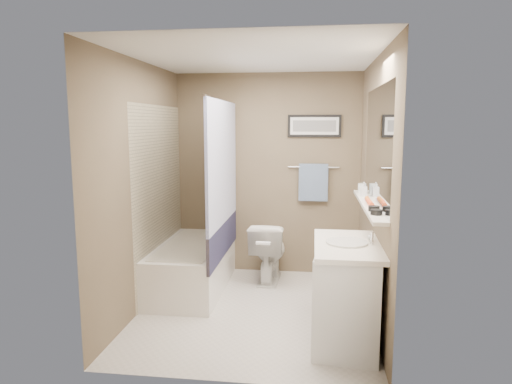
# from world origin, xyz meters

# --- Properties ---
(ground) EXTENTS (2.50, 2.50, 0.00)m
(ground) POSITION_xyz_m (0.00, 0.00, 0.00)
(ground) COLOR beige
(ground) RESTS_ON ground
(ceiling) EXTENTS (2.20, 2.50, 0.04)m
(ceiling) POSITION_xyz_m (0.00, 0.00, 2.38)
(ceiling) COLOR white
(ceiling) RESTS_ON wall_back
(wall_back) EXTENTS (2.20, 0.04, 2.40)m
(wall_back) POSITION_xyz_m (0.00, 1.23, 1.20)
(wall_back) COLOR brown
(wall_back) RESTS_ON ground
(wall_front) EXTENTS (2.20, 0.04, 2.40)m
(wall_front) POSITION_xyz_m (0.00, -1.23, 1.20)
(wall_front) COLOR brown
(wall_front) RESTS_ON ground
(wall_left) EXTENTS (0.04, 2.50, 2.40)m
(wall_left) POSITION_xyz_m (-1.08, 0.00, 1.20)
(wall_left) COLOR brown
(wall_left) RESTS_ON ground
(wall_right) EXTENTS (0.04, 2.50, 2.40)m
(wall_right) POSITION_xyz_m (1.08, 0.00, 1.20)
(wall_right) COLOR brown
(wall_right) RESTS_ON ground
(tile_surround) EXTENTS (0.02, 1.55, 2.00)m
(tile_surround) POSITION_xyz_m (-1.09, 0.50, 1.00)
(tile_surround) COLOR tan
(tile_surround) RESTS_ON wall_left
(curtain_rod) EXTENTS (0.02, 1.55, 0.02)m
(curtain_rod) POSITION_xyz_m (-0.40, 0.50, 2.05)
(curtain_rod) COLOR silver
(curtain_rod) RESTS_ON wall_left
(curtain_upper) EXTENTS (0.03, 1.45, 1.28)m
(curtain_upper) POSITION_xyz_m (-0.40, 0.50, 1.40)
(curtain_upper) COLOR white
(curtain_upper) RESTS_ON curtain_rod
(curtain_lower) EXTENTS (0.03, 1.45, 0.36)m
(curtain_lower) POSITION_xyz_m (-0.40, 0.50, 0.58)
(curtain_lower) COLOR #272647
(curtain_lower) RESTS_ON curtain_rod
(mirror) EXTENTS (0.02, 1.60, 1.00)m
(mirror) POSITION_xyz_m (1.09, -0.15, 1.62)
(mirror) COLOR silver
(mirror) RESTS_ON wall_right
(shelf) EXTENTS (0.12, 1.60, 0.03)m
(shelf) POSITION_xyz_m (1.04, -0.15, 1.10)
(shelf) COLOR silver
(shelf) RESTS_ON wall_right
(towel_bar) EXTENTS (0.60, 0.02, 0.02)m
(towel_bar) POSITION_xyz_m (0.55, 1.22, 1.30)
(towel_bar) COLOR silver
(towel_bar) RESTS_ON wall_back
(towel) EXTENTS (0.34, 0.05, 0.44)m
(towel) POSITION_xyz_m (0.55, 1.20, 1.12)
(towel) COLOR #8AA7C9
(towel) RESTS_ON towel_bar
(art_frame) EXTENTS (0.62, 0.02, 0.26)m
(art_frame) POSITION_xyz_m (0.55, 1.23, 1.78)
(art_frame) COLOR black
(art_frame) RESTS_ON wall_back
(art_mat) EXTENTS (0.56, 0.00, 0.20)m
(art_mat) POSITION_xyz_m (0.55, 1.22, 1.78)
(art_mat) COLOR white
(art_mat) RESTS_ON art_frame
(art_image) EXTENTS (0.50, 0.00, 0.13)m
(art_image) POSITION_xyz_m (0.55, 1.22, 1.78)
(art_image) COLOR #595959
(art_image) RESTS_ON art_mat
(door) EXTENTS (0.80, 0.02, 2.00)m
(door) POSITION_xyz_m (0.55, -1.24, 1.00)
(door) COLOR silver
(door) RESTS_ON wall_front
(door_handle) EXTENTS (0.10, 0.02, 0.02)m
(door_handle) POSITION_xyz_m (0.22, -1.19, 1.00)
(door_handle) COLOR silver
(door_handle) RESTS_ON door
(bathtub) EXTENTS (0.71, 1.50, 0.50)m
(bathtub) POSITION_xyz_m (-0.75, 0.53, 0.25)
(bathtub) COLOR white
(bathtub) RESTS_ON ground
(tub_rim) EXTENTS (0.56, 1.36, 0.02)m
(tub_rim) POSITION_xyz_m (-0.75, 0.53, 0.50)
(tub_rim) COLOR beige
(tub_rim) RESTS_ON bathtub
(toilet) EXTENTS (0.42, 0.70, 0.70)m
(toilet) POSITION_xyz_m (0.05, 0.90, 0.35)
(toilet) COLOR white
(toilet) RESTS_ON ground
(vanity) EXTENTS (0.59, 0.95, 0.80)m
(vanity) POSITION_xyz_m (0.85, -0.51, 0.40)
(vanity) COLOR white
(vanity) RESTS_ON ground
(countertop) EXTENTS (0.54, 0.96, 0.04)m
(countertop) POSITION_xyz_m (0.84, -0.51, 0.82)
(countertop) COLOR white
(countertop) RESTS_ON vanity
(sink_basin) EXTENTS (0.34, 0.34, 0.01)m
(sink_basin) POSITION_xyz_m (0.83, -0.51, 0.85)
(sink_basin) COLOR silver
(sink_basin) RESTS_ON countertop
(faucet_spout) EXTENTS (0.02, 0.02, 0.10)m
(faucet_spout) POSITION_xyz_m (1.03, -0.51, 0.89)
(faucet_spout) COLOR silver
(faucet_spout) RESTS_ON countertop
(faucet_knob) EXTENTS (0.05, 0.05, 0.05)m
(faucet_knob) POSITION_xyz_m (1.03, -0.41, 0.87)
(faucet_knob) COLOR silver
(faucet_knob) RESTS_ON countertop
(candle_bowl_near) EXTENTS (0.09, 0.09, 0.04)m
(candle_bowl_near) POSITION_xyz_m (1.04, -0.67, 1.14)
(candle_bowl_near) COLOR black
(candle_bowl_near) RESTS_ON shelf
(candle_bowl_far) EXTENTS (0.09, 0.09, 0.04)m
(candle_bowl_far) POSITION_xyz_m (1.04, -0.52, 1.14)
(candle_bowl_far) COLOR black
(candle_bowl_far) RESTS_ON shelf
(hair_brush_front) EXTENTS (0.05, 0.22, 0.04)m
(hair_brush_front) POSITION_xyz_m (1.04, -0.26, 1.14)
(hair_brush_front) COLOR #DD4A1F
(hair_brush_front) RESTS_ON shelf
(hair_brush_back) EXTENTS (0.04, 0.22, 0.04)m
(hair_brush_back) POSITION_xyz_m (1.04, -0.11, 1.14)
(hair_brush_back) COLOR #CB5F1C
(hair_brush_back) RESTS_ON shelf
(pink_comb) EXTENTS (0.04, 0.16, 0.01)m
(pink_comb) POSITION_xyz_m (1.04, 0.02, 1.12)
(pink_comb) COLOR pink
(pink_comb) RESTS_ON shelf
(glass_jar) EXTENTS (0.08, 0.08, 0.10)m
(glass_jar) POSITION_xyz_m (1.04, 0.42, 1.17)
(glass_jar) COLOR silver
(glass_jar) RESTS_ON shelf
(soap_bottle) EXTENTS (0.07, 0.07, 0.14)m
(soap_bottle) POSITION_xyz_m (1.04, 0.26, 1.18)
(soap_bottle) COLOR #999999
(soap_bottle) RESTS_ON shelf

